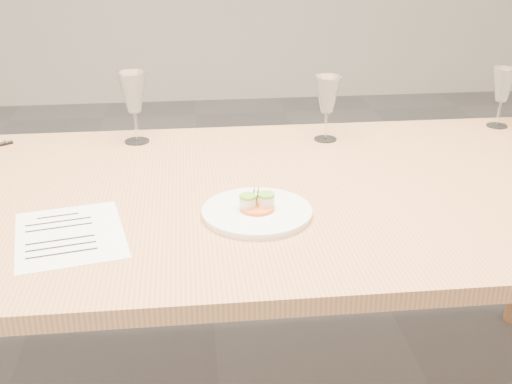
{
  "coord_description": "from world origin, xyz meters",
  "views": [
    {
      "loc": [
        -0.06,
        -1.46,
        1.39
      ],
      "look_at": [
        0.09,
        -0.13,
        0.8
      ],
      "focal_mm": 45.0,
      "sensor_mm": 36.0,
      "label": 1
    }
  ],
  "objects": [
    {
      "name": "wine_glass_3",
      "position": [
        0.92,
        0.41,
        0.88
      ],
      "size": [
        0.08,
        0.08,
        0.19
      ],
      "color": "white",
      "rests_on": "dining_table"
    },
    {
      "name": "dinner_plate",
      "position": [
        0.09,
        -0.15,
        0.76
      ],
      "size": [
        0.25,
        0.25,
        0.07
      ],
      "rotation": [
        0.0,
        0.0,
        0.15
      ],
      "color": "white",
      "rests_on": "dining_table"
    },
    {
      "name": "wine_glass_1",
      "position": [
        -0.22,
        0.39,
        0.9
      ],
      "size": [
        0.08,
        0.08,
        0.21
      ],
      "color": "white",
      "rests_on": "dining_table"
    },
    {
      "name": "dining_table",
      "position": [
        0.0,
        0.0,
        0.68
      ],
      "size": [
        2.4,
        1.0,
        0.75
      ],
      "color": "tan",
      "rests_on": "ground"
    },
    {
      "name": "wine_glass_2",
      "position": [
        0.35,
        0.34,
        0.89
      ],
      "size": [
        0.08,
        0.08,
        0.19
      ],
      "color": "white",
      "rests_on": "dining_table"
    },
    {
      "name": "recipe_sheet",
      "position": [
        -0.32,
        -0.2,
        0.75
      ],
      "size": [
        0.28,
        0.32,
        0.0
      ],
      "rotation": [
        0.0,
        0.0,
        0.21
      ],
      "color": "white",
      "rests_on": "dining_table"
    }
  ]
}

